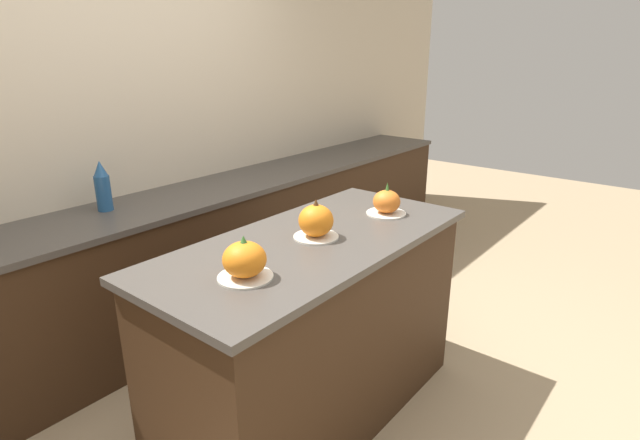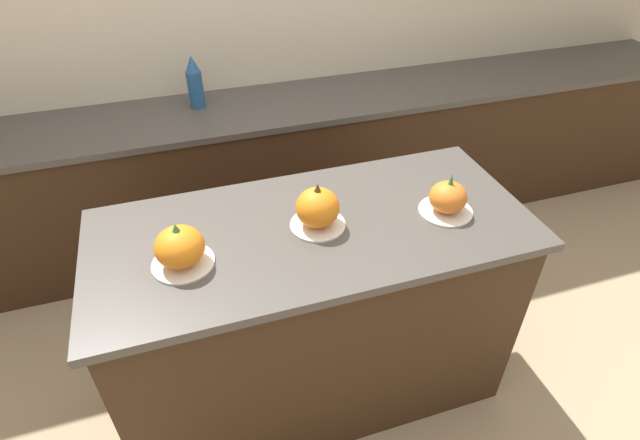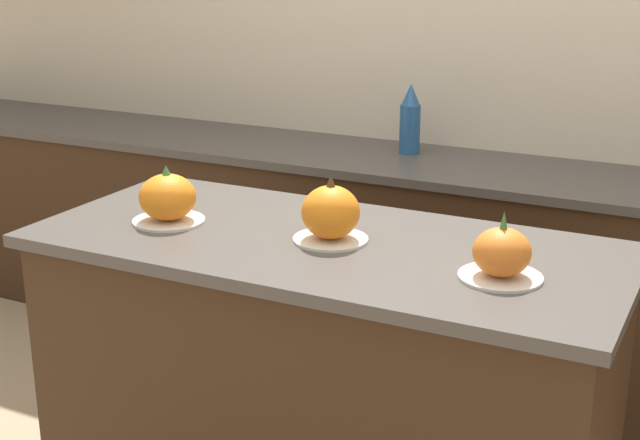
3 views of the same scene
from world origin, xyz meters
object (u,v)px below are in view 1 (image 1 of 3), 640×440
pumpkin_cake_left (245,261)px  bottle_tall (103,187)px  pumpkin_cake_center (316,222)px  pumpkin_cake_right (387,203)px

pumpkin_cake_left → bottle_tall: bottle_tall is taller
pumpkin_cake_center → pumpkin_cake_left: bearing=-173.2°
pumpkin_cake_left → pumpkin_cake_center: bearing=6.8°
pumpkin_cake_left → bottle_tall: bearing=81.5°
pumpkin_cake_center → bottle_tall: (-0.29, 1.33, -0.00)m
pumpkin_cake_center → pumpkin_cake_right: 0.50m
pumpkin_cake_center → pumpkin_cake_right: size_ratio=1.00×
pumpkin_cake_left → bottle_tall: size_ratio=0.73×
bottle_tall → pumpkin_cake_center: bearing=-77.9°
bottle_tall → pumpkin_cake_right: bearing=-60.9°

